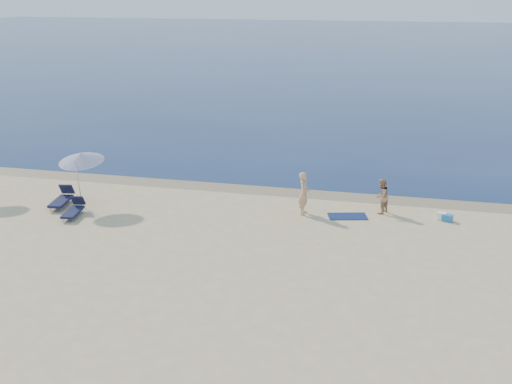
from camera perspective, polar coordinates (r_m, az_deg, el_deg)
sea at (r=110.23m, az=11.03°, el=12.60°), size 240.00×160.00×0.01m
wet_sand_strip at (r=31.12m, az=2.53°, el=0.04°), size 240.00×1.60×0.00m
person_left at (r=27.86m, az=4.28°, el=-0.12°), size 0.46×0.69×1.88m
person_right at (r=28.46m, az=11.09°, el=-0.36°), size 0.88×0.95×1.56m
beach_towel at (r=28.02m, az=8.13°, el=-2.15°), size 1.83×1.31×0.03m
white_bag at (r=28.47m, az=16.21°, el=-2.07°), size 0.44×0.41×0.32m
blue_cooler at (r=28.35m, az=16.66°, el=-2.23°), size 0.49×0.42×0.29m
umbrella_near at (r=29.48m, az=-15.30°, el=2.96°), size 2.07×2.10×2.64m
lounger_left at (r=30.36m, az=-16.87°, el=-0.60°), size 0.91×1.95×0.83m
lounger_right at (r=28.84m, az=-15.90°, el=-1.55°), size 0.81×1.76×0.75m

